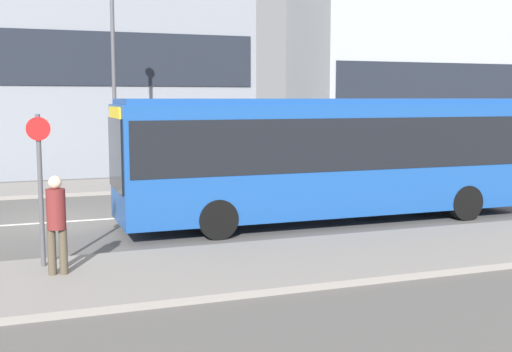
# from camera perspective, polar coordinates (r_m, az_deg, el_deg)

# --- Properties ---
(ground_plane) EXTENTS (120.00, 120.00, 0.00)m
(ground_plane) POSITION_cam_1_polar(r_m,az_deg,el_deg) (18.09, -16.37, -3.90)
(ground_plane) COLOR #595654
(sidewalk_near) EXTENTS (44.00, 3.50, 0.13)m
(sidewalk_near) POSITION_cam_1_polar(r_m,az_deg,el_deg) (12.00, -14.41, -8.99)
(sidewalk_near) COLOR gray
(sidewalk_near) RESTS_ON ground_plane
(sidewalk_far) EXTENTS (44.00, 3.50, 0.13)m
(sidewalk_far) POSITION_cam_1_polar(r_m,az_deg,el_deg) (24.25, -17.33, -1.08)
(sidewalk_far) COLOR gray
(sidewalk_far) RESTS_ON ground_plane
(lane_centerline) EXTENTS (41.80, 0.16, 0.01)m
(lane_centerline) POSITION_cam_1_polar(r_m,az_deg,el_deg) (18.09, -16.37, -3.89)
(lane_centerline) COLOR silver
(lane_centerline) RESTS_ON ground_plane
(apartment_block_right_tower) EXTENTS (15.14, 5.43, 14.42)m
(apartment_block_right_tower) POSITION_cam_1_polar(r_m,az_deg,el_deg) (36.86, 15.58, 12.74)
(apartment_block_right_tower) COLOR #9EA3A8
(apartment_block_right_tower) RESTS_ON ground_plane
(city_bus) EXTENTS (11.42, 2.51, 3.30)m
(city_bus) POSITION_cam_1_polar(r_m,az_deg,el_deg) (17.28, 6.71, 2.20)
(city_bus) COLOR #194793
(city_bus) RESTS_ON ground_plane
(parked_car_0) EXTENTS (4.52, 1.79, 1.28)m
(parked_car_0) POSITION_cam_1_polar(r_m,az_deg,el_deg) (25.61, 13.92, 0.68)
(parked_car_0) COLOR silver
(parked_car_0) RESTS_ON ground_plane
(pedestrian_near_stop) EXTENTS (0.35, 0.34, 1.81)m
(pedestrian_near_stop) POSITION_cam_1_polar(r_m,az_deg,el_deg) (12.10, -17.33, -3.62)
(pedestrian_near_stop) COLOR #4C4233
(pedestrian_near_stop) RESTS_ON sidewalk_near
(bus_stop_sign) EXTENTS (0.44, 0.12, 2.89)m
(bus_stop_sign) POSITION_cam_1_polar(r_m,az_deg,el_deg) (12.69, -18.64, -0.24)
(bus_stop_sign) COLOR #4C4C51
(bus_stop_sign) RESTS_ON sidewalk_near
(street_lamp) EXTENTS (0.36, 0.36, 7.11)m
(street_lamp) POSITION_cam_1_polar(r_m,az_deg,el_deg) (23.28, -12.55, 9.57)
(street_lamp) COLOR #4C4C51
(street_lamp) RESTS_ON sidewalk_far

